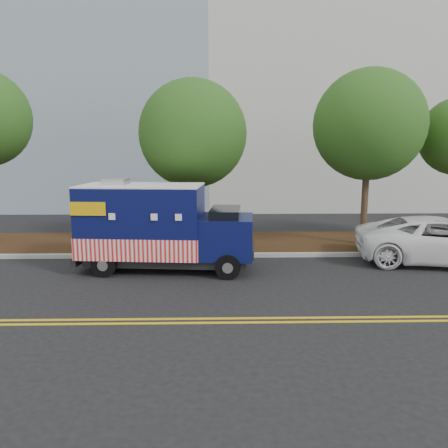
{
  "coord_description": "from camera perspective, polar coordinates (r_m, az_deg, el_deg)",
  "views": [
    {
      "loc": [
        2.3,
        -14.15,
        3.96
      ],
      "look_at": [
        2.63,
        0.6,
        1.38
      ],
      "focal_mm": 35.0,
      "sensor_mm": 36.0,
      "label": 1
    }
  ],
  "objects": [
    {
      "name": "ground",
      "position": [
        14.87,
        -10.18,
        -5.67
      ],
      "size": [
        120.0,
        120.0,
        0.0
      ],
      "primitive_type": "plane",
      "color": "black",
      "rests_on": "ground"
    },
    {
      "name": "centerline_far",
      "position": [
        10.49,
        -14.18,
        -12.51
      ],
      "size": [
        120.0,
        0.1,
        0.01
      ],
      "primitive_type": "cube",
      "color": "gold",
      "rests_on": "ground"
    },
    {
      "name": "food_truck",
      "position": [
        14.34,
        -8.65,
        -0.66
      ],
      "size": [
        5.83,
        2.61,
        2.99
      ],
      "rotation": [
        0.0,
        0.0,
        -0.09
      ],
      "color": "black",
      "rests_on": "ground"
    },
    {
      "name": "sign_post",
      "position": [
        16.68,
        -15.52,
        0.04
      ],
      "size": [
        0.06,
        0.06,
        2.4
      ],
      "primitive_type": "cube",
      "color": "#473828",
      "rests_on": "ground"
    },
    {
      "name": "curb",
      "position": [
        16.19,
        -9.43,
        -4.09
      ],
      "size": [
        120.0,
        0.18,
        0.15
      ],
      "primitive_type": "cube",
      "color": "#9E9E99",
      "rests_on": "ground"
    },
    {
      "name": "mulch_strip",
      "position": [
        18.21,
        -8.51,
        -2.49
      ],
      "size": [
        120.0,
        4.0,
        0.15
      ],
      "primitive_type": "cube",
      "color": "black",
      "rests_on": "ground"
    },
    {
      "name": "tree_b",
      "position": [
        17.27,
        -4.08,
        11.66
      ],
      "size": [
        4.18,
        4.18,
        6.59
      ],
      "color": "#38281C",
      "rests_on": "ground"
    },
    {
      "name": "tree_c",
      "position": [
        18.07,
        18.4,
        12.16
      ],
      "size": [
        4.26,
        4.26,
        6.96
      ],
      "color": "#38281C",
      "rests_on": "ground"
    },
    {
      "name": "white_car",
      "position": [
        16.84,
        26.67,
        -1.95
      ],
      "size": [
        6.15,
        3.72,
        1.6
      ],
      "primitive_type": "imported",
      "rotation": [
        0.0,
        0.0,
        1.37
      ],
      "color": "white",
      "rests_on": "ground"
    },
    {
      "name": "office_building",
      "position": [
        37.86,
        -1.89,
        27.2
      ],
      "size": [
        46.0,
        20.0,
        30.4
      ],
      "color": "silver",
      "rests_on": "ground"
    },
    {
      "name": "centerline_near",
      "position": [
        10.72,
        -13.88,
        -12.01
      ],
      "size": [
        120.0,
        0.1,
        0.01
      ],
      "primitive_type": "cube",
      "color": "gold",
      "rests_on": "ground"
    }
  ]
}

